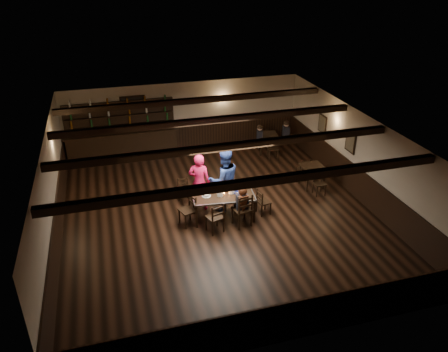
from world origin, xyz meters
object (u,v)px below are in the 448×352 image
object	(u,v)px
dining_table	(223,197)
man_blue	(224,180)
chair_near_right	(244,208)
woman_pink	(199,182)
bar_counter	(123,142)
cake	(206,195)
chair_near_left	(216,216)

from	to	relation	value
dining_table	man_blue	size ratio (longest dim) A/B	0.94
dining_table	chair_near_right	size ratio (longest dim) A/B	1.81
dining_table	chair_near_right	bearing A→B (deg)	-54.85
dining_table	woman_pink	xyz separation A→B (m)	(-0.54, 0.72, 0.21)
dining_table	man_blue	distance (m)	0.59
dining_table	woman_pink	size ratio (longest dim) A/B	1.04
bar_counter	man_blue	bearing A→B (deg)	-59.42
chair_near_right	bar_counter	distance (m)	6.26
chair_near_right	woman_pink	distance (m)	1.65
man_blue	cake	xyz separation A→B (m)	(-0.64, -0.39, -0.20)
chair_near_left	cake	world-z (taller)	chair_near_left
dining_table	bar_counter	world-z (taller)	bar_counter
woman_pink	dining_table	bearing A→B (deg)	149.18
woman_pink	cake	bearing A→B (deg)	117.08
dining_table	chair_near_left	xyz separation A→B (m)	(-0.40, -0.68, -0.15)
chair_near_right	bar_counter	bearing A→B (deg)	117.65
man_blue	bar_counter	world-z (taller)	bar_counter
cake	chair_near_right	bearing A→B (deg)	-36.96
woman_pink	bar_counter	xyz separation A→B (m)	(-1.95, 4.22, -0.17)
man_blue	bar_counter	size ratio (longest dim) A/B	0.48
chair_near_left	man_blue	bearing A→B (deg)	64.75
cake	bar_counter	world-z (taller)	bar_counter
bar_counter	cake	bearing A→B (deg)	-67.65
dining_table	chair_near_left	bearing A→B (deg)	-120.17
chair_near_left	bar_counter	bearing A→B (deg)	110.37
dining_table	man_blue	xyz separation A→B (m)	(0.15, 0.48, 0.30)
chair_near_right	cake	bearing A→B (deg)	143.04
woman_pink	chair_near_left	bearing A→B (deg)	118.31
chair_near_left	bar_counter	world-z (taller)	bar_counter
dining_table	cake	size ratio (longest dim) A/B	7.26
chair_near_left	dining_table	bearing A→B (deg)	59.83
chair_near_left	woman_pink	xyz separation A→B (m)	(-0.14, 1.40, 0.36)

